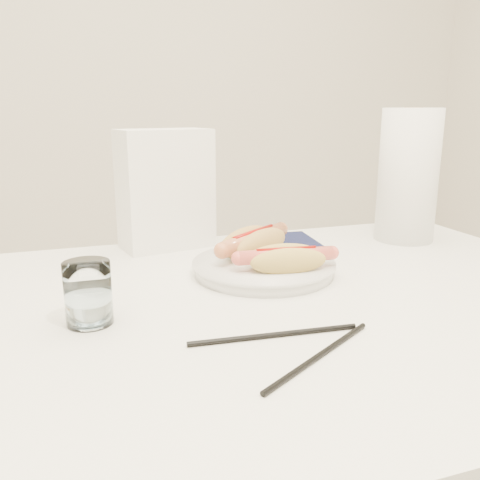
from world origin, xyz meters
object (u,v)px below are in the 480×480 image
object	(u,v)px
table	(258,337)
napkin_box	(165,189)
hotdog_left	(254,243)
water_glass	(88,293)
paper_towel_roll	(408,176)
plate	(264,269)
hotdog_right	(286,259)

from	to	relation	value
table	napkin_box	size ratio (longest dim) A/B	5.01
hotdog_left	water_glass	distance (m)	0.34
table	paper_towel_roll	size ratio (longest dim) A/B	4.29
plate	hotdog_right	xyz separation A→B (m)	(0.02, -0.05, 0.03)
table	water_glass	world-z (taller)	water_glass
water_glass	paper_towel_roll	distance (m)	0.72
hotdog_right	napkin_box	distance (m)	0.33
plate	hotdog_right	distance (m)	0.06
table	water_glass	size ratio (longest dim) A/B	14.06
water_glass	paper_towel_roll	xyz separation A→B (m)	(0.67, 0.25, 0.10)
paper_towel_roll	water_glass	bearing A→B (deg)	-159.80
water_glass	plate	bearing A→B (deg)	22.16
hotdog_left	napkin_box	xyz separation A→B (m)	(-0.12, 0.19, 0.08)
hotdog_right	napkin_box	bearing A→B (deg)	122.68
hotdog_left	hotdog_right	size ratio (longest dim) A/B	1.05
table	water_glass	bearing A→B (deg)	-178.40
table	hotdog_right	xyz separation A→B (m)	(0.07, 0.06, 0.10)
table	plate	bearing A→B (deg)	65.32
hotdog_right	paper_towel_roll	xyz separation A→B (m)	(0.36, 0.18, 0.10)
hotdog_left	water_glass	size ratio (longest dim) A/B	1.98
plate	table	bearing A→B (deg)	-114.68
paper_towel_roll	table	bearing A→B (deg)	-150.75
plate	paper_towel_roll	size ratio (longest dim) A/B	0.85
plate	paper_towel_roll	distance (m)	0.42
paper_towel_roll	hotdog_left	bearing A→B (deg)	-167.88
water_glass	hotdog_right	bearing A→B (deg)	11.99
table	paper_towel_roll	xyz separation A→B (m)	(0.43, 0.24, 0.20)
hotdog_left	water_glass	xyz separation A→B (m)	(-0.29, -0.17, -0.00)
napkin_box	paper_towel_roll	size ratio (longest dim) A/B	0.85
table	plate	distance (m)	0.14
table	hotdog_right	bearing A→B (deg)	40.51
hotdog_left	paper_towel_roll	bearing A→B (deg)	-23.95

